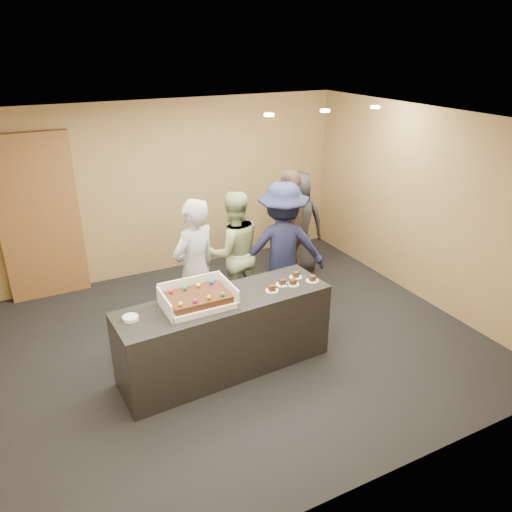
{
  "coord_description": "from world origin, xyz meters",
  "views": [
    {
      "loc": [
        -2.11,
        -4.87,
        3.51
      ],
      "look_at": [
        0.37,
        0.0,
        1.11
      ],
      "focal_mm": 35.0,
      "sensor_mm": 36.0,
      "label": 1
    }
  ],
  "objects_px": {
    "storage_cabinet": "(39,218)",
    "sheet_cake": "(198,297)",
    "person_sage_man": "(234,252)",
    "serving_counter": "(225,334)",
    "person_dark_suit": "(298,224)",
    "cake_box": "(197,300)",
    "plate_stack": "(130,318)",
    "person_server_grey": "(195,270)",
    "person_navy_man": "(282,248)",
    "person_brown_extra": "(290,230)"
  },
  "relations": [
    {
      "from": "plate_stack",
      "to": "person_navy_man",
      "type": "relative_size",
      "value": 0.09
    },
    {
      "from": "plate_stack",
      "to": "person_brown_extra",
      "type": "bearing_deg",
      "value": 27.8
    },
    {
      "from": "plate_stack",
      "to": "person_sage_man",
      "type": "relative_size",
      "value": 0.09
    },
    {
      "from": "storage_cabinet",
      "to": "person_server_grey",
      "type": "relative_size",
      "value": 1.31
    },
    {
      "from": "plate_stack",
      "to": "person_server_grey",
      "type": "distance_m",
      "value": 1.28
    },
    {
      "from": "cake_box",
      "to": "person_dark_suit",
      "type": "xyz_separation_m",
      "value": [
        2.36,
        1.82,
        -0.12
      ]
    },
    {
      "from": "serving_counter",
      "to": "person_server_grey",
      "type": "bearing_deg",
      "value": 88.56
    },
    {
      "from": "plate_stack",
      "to": "person_dark_suit",
      "type": "relative_size",
      "value": 0.1
    },
    {
      "from": "person_dark_suit",
      "to": "sheet_cake",
      "type": "bearing_deg",
      "value": 60.5
    },
    {
      "from": "storage_cabinet",
      "to": "cake_box",
      "type": "height_order",
      "value": "storage_cabinet"
    },
    {
      "from": "serving_counter",
      "to": "plate_stack",
      "type": "relative_size",
      "value": 15.12
    },
    {
      "from": "person_sage_man",
      "to": "serving_counter",
      "type": "bearing_deg",
      "value": 65.54
    },
    {
      "from": "storage_cabinet",
      "to": "person_brown_extra",
      "type": "bearing_deg",
      "value": -23.15
    },
    {
      "from": "serving_counter",
      "to": "person_sage_man",
      "type": "distance_m",
      "value": 1.47
    },
    {
      "from": "serving_counter",
      "to": "person_navy_man",
      "type": "height_order",
      "value": "person_navy_man"
    },
    {
      "from": "person_sage_man",
      "to": "person_brown_extra",
      "type": "height_order",
      "value": "person_brown_extra"
    },
    {
      "from": "storage_cabinet",
      "to": "sheet_cake",
      "type": "xyz_separation_m",
      "value": [
        1.27,
        -2.86,
        -0.19
      ]
    },
    {
      "from": "plate_stack",
      "to": "person_navy_man",
      "type": "bearing_deg",
      "value": 21.63
    },
    {
      "from": "serving_counter",
      "to": "person_server_grey",
      "type": "relative_size",
      "value": 1.32
    },
    {
      "from": "serving_counter",
      "to": "person_brown_extra",
      "type": "bearing_deg",
      "value": 37.47
    },
    {
      "from": "person_brown_extra",
      "to": "person_dark_suit",
      "type": "xyz_separation_m",
      "value": [
        0.36,
        0.38,
        -0.09
      ]
    },
    {
      "from": "cake_box",
      "to": "person_dark_suit",
      "type": "distance_m",
      "value": 2.98
    },
    {
      "from": "person_navy_man",
      "to": "person_dark_suit",
      "type": "distance_m",
      "value": 1.22
    },
    {
      "from": "serving_counter",
      "to": "storage_cabinet",
      "type": "distance_m",
      "value": 3.34
    },
    {
      "from": "serving_counter",
      "to": "person_sage_man",
      "type": "relative_size",
      "value": 1.41
    },
    {
      "from": "cake_box",
      "to": "sheet_cake",
      "type": "distance_m",
      "value": 0.06
    },
    {
      "from": "storage_cabinet",
      "to": "person_server_grey",
      "type": "bearing_deg",
      "value": -52.66
    },
    {
      "from": "storage_cabinet",
      "to": "person_brown_extra",
      "type": "distance_m",
      "value": 3.56
    },
    {
      "from": "sheet_cake",
      "to": "plate_stack",
      "type": "xyz_separation_m",
      "value": [
        -0.72,
        0.03,
        -0.08
      ]
    },
    {
      "from": "serving_counter",
      "to": "sheet_cake",
      "type": "bearing_deg",
      "value": 176.75
    },
    {
      "from": "person_brown_extra",
      "to": "person_dark_suit",
      "type": "distance_m",
      "value": 0.53
    },
    {
      "from": "serving_counter",
      "to": "person_brown_extra",
      "type": "height_order",
      "value": "person_brown_extra"
    },
    {
      "from": "storage_cabinet",
      "to": "sheet_cake",
      "type": "distance_m",
      "value": 3.13
    },
    {
      "from": "serving_counter",
      "to": "plate_stack",
      "type": "bearing_deg",
      "value": 175.15
    },
    {
      "from": "person_server_grey",
      "to": "person_navy_man",
      "type": "height_order",
      "value": "person_navy_man"
    },
    {
      "from": "serving_counter",
      "to": "person_dark_suit",
      "type": "relative_size",
      "value": 1.44
    },
    {
      "from": "person_server_grey",
      "to": "person_sage_man",
      "type": "relative_size",
      "value": 1.07
    },
    {
      "from": "person_navy_man",
      "to": "person_dark_suit",
      "type": "bearing_deg",
      "value": -109.66
    },
    {
      "from": "person_server_grey",
      "to": "person_dark_suit",
      "type": "bearing_deg",
      "value": -177.1
    },
    {
      "from": "sheet_cake",
      "to": "person_brown_extra",
      "type": "xyz_separation_m",
      "value": [
        2.0,
        1.46,
        -0.08
      ]
    },
    {
      "from": "sheet_cake",
      "to": "plate_stack",
      "type": "relative_size",
      "value": 4.01
    },
    {
      "from": "person_navy_man",
      "to": "person_brown_extra",
      "type": "xyz_separation_m",
      "value": [
        0.44,
        0.53,
        0.01
      ]
    },
    {
      "from": "cake_box",
      "to": "person_sage_man",
      "type": "distance_m",
      "value": 1.57
    },
    {
      "from": "sheet_cake",
      "to": "person_dark_suit",
      "type": "bearing_deg",
      "value": 37.99
    },
    {
      "from": "serving_counter",
      "to": "person_dark_suit",
      "type": "distance_m",
      "value": 2.79
    },
    {
      "from": "cake_box",
      "to": "plate_stack",
      "type": "distance_m",
      "value": 0.72
    },
    {
      "from": "person_sage_man",
      "to": "cake_box",
      "type": "bearing_deg",
      "value": 55.31
    },
    {
      "from": "sheet_cake",
      "to": "plate_stack",
      "type": "height_order",
      "value": "sheet_cake"
    },
    {
      "from": "person_brown_extra",
      "to": "person_navy_man",
      "type": "bearing_deg",
      "value": 9.75
    },
    {
      "from": "person_server_grey",
      "to": "serving_counter",
      "type": "bearing_deg",
      "value": 68.85
    }
  ]
}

